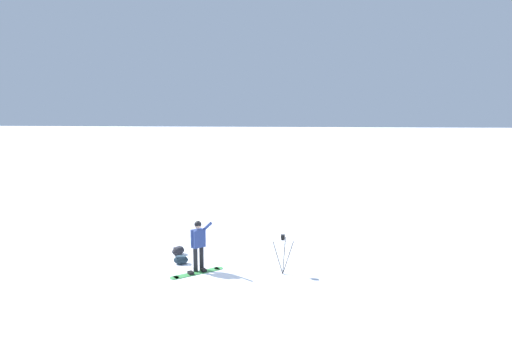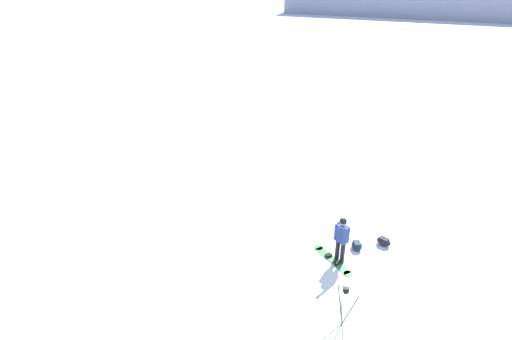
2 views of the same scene
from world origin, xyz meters
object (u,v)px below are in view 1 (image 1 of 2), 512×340
snowboard (197,273)px  gear_bag_large (178,251)px  gear_bag_small (181,260)px  snowboarder (198,241)px  camera_tripod (283,246)px

snowboard → gear_bag_large: (-1.12, 1.68, 0.13)m
gear_bag_small → gear_bag_large: bearing=112.1°
snowboarder → gear_bag_small: bearing=142.5°
snowboarder → camera_tripod: (2.67, 0.08, -0.09)m
snowboarder → gear_bag_large: size_ratio=2.89×
gear_bag_large → camera_tripod: 4.12m
snowboarder → gear_bag_large: bearing=127.1°
snowboarder → snowboard: size_ratio=1.15×
snowboarder → gear_bag_small: snowboarder is taller
snowboard → camera_tripod: (2.67, 0.27, 0.88)m
gear_bag_large → gear_bag_small: bearing=-67.9°
camera_tripod → gear_bag_small: bearing=171.7°
camera_tripod → snowboard: bearing=-174.2°
snowboarder → gear_bag_small: (-0.76, 0.58, -0.84)m
snowboarder → snowboard: 0.99m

